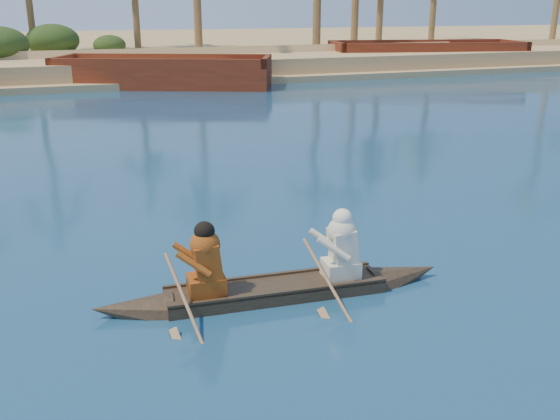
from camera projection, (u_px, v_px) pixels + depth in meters
name	position (u px, v px, depth m)	size (l,w,h in m)	color
ground	(516.00, 183.00, 15.91)	(160.00, 160.00, 0.00)	navy
sandy_embankment	(168.00, 49.00, 57.49)	(150.00, 51.00, 1.50)	tan
shrub_cluster	(209.00, 52.00, 43.58)	(100.00, 6.00, 2.40)	#1C3212
canoe	(276.00, 279.00, 9.60)	(5.58, 1.15, 1.53)	#3F2F22
barge_mid	(164.00, 74.00, 34.60)	(12.29, 8.28, 1.95)	maroon
barge_right	(426.00, 57.00, 44.62)	(14.12, 7.30, 2.24)	maroon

